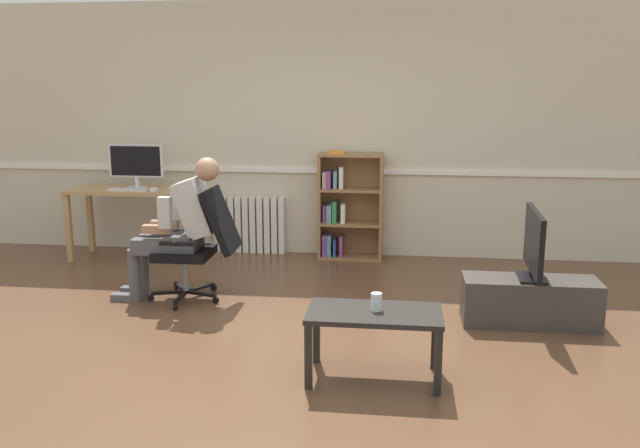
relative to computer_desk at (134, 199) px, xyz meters
The scene contains 14 objects.
ground_plane 3.01m from the computer_desk, 47.08° to the right, with size 18.00×18.00×0.00m, color brown.
back_wall 2.18m from the computer_desk, 14.03° to the left, with size 12.00×0.13×2.70m.
computer_desk is the anchor object (origin of this frame).
imac_monitor 0.39m from the computer_desk, 79.05° to the left, with size 0.59×0.14×0.46m.
keyboard 0.19m from the computer_desk, 86.66° to the right, with size 0.42×0.12×0.02m, color silver.
computer_mouse 0.33m from the computer_desk, 23.50° to the right, with size 0.06×0.10×0.03m, color white.
bookshelf 2.25m from the computer_desk, ahead, with size 0.68×0.29×1.15m.
radiator 1.26m from the computer_desk, 18.69° to the left, with size 0.79×0.08×0.63m.
office_chair 1.71m from the computer_desk, 48.63° to the right, with size 0.78×0.61×0.98m.
person_seated 1.59m from the computer_desk, 53.81° to the right, with size 0.95×0.40×1.24m.
tv_stand 4.14m from the computer_desk, 21.99° to the right, with size 1.02×0.37×0.36m.
tv_screen 4.12m from the computer_desk, 21.98° to the right, with size 0.22×0.77×0.53m.
coffee_table 3.76m from the computer_desk, 44.97° to the right, with size 0.84×0.45×0.44m.
drinking_glass 3.75m from the computer_desk, 44.70° to the right, with size 0.07×0.07×0.11m, color silver.
Camera 1 is at (0.79, -4.35, 1.80)m, focal length 36.56 mm.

